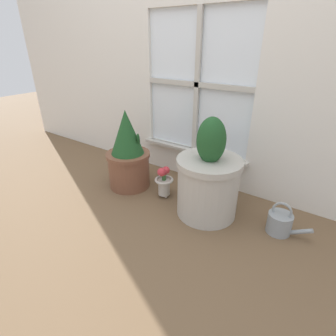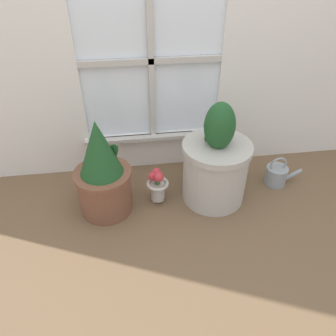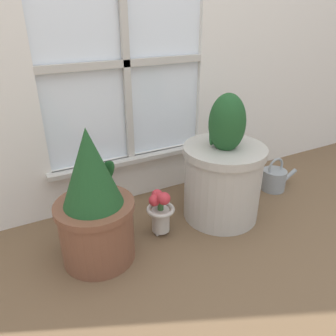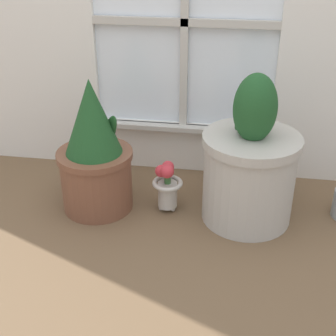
# 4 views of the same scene
# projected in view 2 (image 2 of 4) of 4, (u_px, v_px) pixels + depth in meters

# --- Properties ---
(ground_plane) EXTENTS (10.00, 10.00, 0.00)m
(ground_plane) POSITION_uv_depth(u_px,v_px,m) (166.00, 230.00, 1.90)
(ground_plane) COLOR brown
(potted_plant_left) EXTENTS (0.34, 0.34, 0.61)m
(potted_plant_left) POSITION_uv_depth(u_px,v_px,m) (102.00, 173.00, 1.88)
(potted_plant_left) COLOR brown
(potted_plant_left) RESTS_ON ground_plane
(potted_plant_right) EXTENTS (0.41, 0.41, 0.66)m
(potted_plant_right) POSITION_uv_depth(u_px,v_px,m) (216.00, 164.00, 1.98)
(potted_plant_right) COLOR #B7B2A8
(potted_plant_right) RESTS_ON ground_plane
(flower_vase) EXTENTS (0.14, 0.14, 0.25)m
(flower_vase) POSITION_uv_depth(u_px,v_px,m) (157.00, 184.00, 2.02)
(flower_vase) COLOR #BCB7AD
(flower_vase) RESTS_ON ground_plane
(watering_can) EXTENTS (0.26, 0.14, 0.21)m
(watering_can) POSITION_uv_depth(u_px,v_px,m) (277.00, 175.00, 2.20)
(watering_can) COLOR gray
(watering_can) RESTS_ON ground_plane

